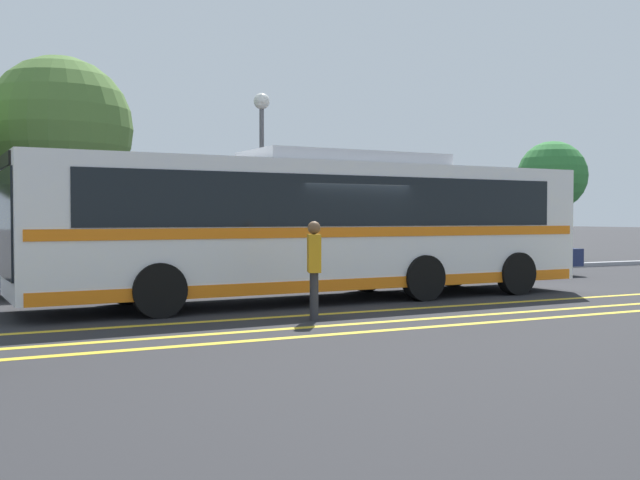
{
  "coord_description": "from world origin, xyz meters",
  "views": [
    {
      "loc": [
        -7.47,
        -14.5,
        1.81
      ],
      "look_at": [
        -0.28,
        0.21,
        1.32
      ],
      "focal_mm": 42.0,
      "sensor_mm": 36.0,
      "label": 1
    }
  ],
  "objects_px": {
    "parked_car_1": "(97,263)",
    "street_lamp": "(262,143)",
    "transit_bus": "(321,223)",
    "parked_car_2": "(339,256)",
    "tree_1": "(60,129)",
    "pedestrian_1": "(314,264)",
    "parked_car_3": "(504,254)",
    "tree_2": "(552,176)"
  },
  "relations": [
    {
      "from": "parked_car_3",
      "to": "street_lamp",
      "type": "height_order",
      "value": "street_lamp"
    },
    {
      "from": "transit_bus",
      "to": "tree_2",
      "type": "distance_m",
      "value": 18.93
    },
    {
      "from": "pedestrian_1",
      "to": "street_lamp",
      "type": "xyz_separation_m",
      "value": [
        2.79,
        9.54,
        3.1
      ]
    },
    {
      "from": "tree_2",
      "to": "parked_car_3",
      "type": "bearing_deg",
      "value": -141.21
    },
    {
      "from": "parked_car_1",
      "to": "street_lamp",
      "type": "relative_size",
      "value": 0.82
    },
    {
      "from": "pedestrian_1",
      "to": "tree_1",
      "type": "relative_size",
      "value": 0.25
    },
    {
      "from": "parked_car_1",
      "to": "parked_car_2",
      "type": "bearing_deg",
      "value": 86.97
    },
    {
      "from": "parked_car_1",
      "to": "street_lamp",
      "type": "xyz_separation_m",
      "value": [
        5.43,
        3.1,
        3.37
      ]
    },
    {
      "from": "parked_car_1",
      "to": "pedestrian_1",
      "type": "height_order",
      "value": "pedestrian_1"
    },
    {
      "from": "parked_car_1",
      "to": "tree_2",
      "type": "bearing_deg",
      "value": 103.74
    },
    {
      "from": "street_lamp",
      "to": "tree_2",
      "type": "distance_m",
      "value": 15.09
    },
    {
      "from": "pedestrian_1",
      "to": "street_lamp",
      "type": "distance_m",
      "value": 10.41
    },
    {
      "from": "tree_1",
      "to": "pedestrian_1",
      "type": "bearing_deg",
      "value": -78.76
    },
    {
      "from": "transit_bus",
      "to": "parked_car_2",
      "type": "xyz_separation_m",
      "value": [
        2.37,
        3.68,
        -0.94
      ]
    },
    {
      "from": "transit_bus",
      "to": "tree_1",
      "type": "height_order",
      "value": "tree_1"
    },
    {
      "from": "tree_2",
      "to": "transit_bus",
      "type": "bearing_deg",
      "value": -148.18
    },
    {
      "from": "street_lamp",
      "to": "pedestrian_1",
      "type": "bearing_deg",
      "value": -106.3
    },
    {
      "from": "transit_bus",
      "to": "parked_car_2",
      "type": "distance_m",
      "value": 4.48
    },
    {
      "from": "transit_bus",
      "to": "street_lamp",
      "type": "height_order",
      "value": "street_lamp"
    },
    {
      "from": "parked_car_1",
      "to": "tree_2",
      "type": "relative_size",
      "value": 0.9
    },
    {
      "from": "parked_car_2",
      "to": "street_lamp",
      "type": "xyz_separation_m",
      "value": [
        -1.1,
        3.03,
        3.34
      ]
    },
    {
      "from": "tree_1",
      "to": "tree_2",
      "type": "bearing_deg",
      "value": -1.54
    },
    {
      "from": "parked_car_2",
      "to": "transit_bus",
      "type": "bearing_deg",
      "value": -34.04
    },
    {
      "from": "parked_car_3",
      "to": "tree_1",
      "type": "height_order",
      "value": "tree_1"
    },
    {
      "from": "transit_bus",
      "to": "parked_car_2",
      "type": "bearing_deg",
      "value": -35.1
    },
    {
      "from": "tree_1",
      "to": "tree_2",
      "type": "distance_m",
      "value": 20.2
    },
    {
      "from": "parked_car_2",
      "to": "tree_1",
      "type": "height_order",
      "value": "tree_1"
    },
    {
      "from": "parked_car_1",
      "to": "parked_car_3",
      "type": "distance_m",
      "value": 12.22
    },
    {
      "from": "parked_car_3",
      "to": "pedestrian_1",
      "type": "bearing_deg",
      "value": 127.7
    },
    {
      "from": "street_lamp",
      "to": "parked_car_1",
      "type": "bearing_deg",
      "value": -150.3
    },
    {
      "from": "transit_bus",
      "to": "parked_car_3",
      "type": "relative_size",
      "value": 2.72
    },
    {
      "from": "pedestrian_1",
      "to": "parked_car_1",
      "type": "bearing_deg",
      "value": 42.93
    },
    {
      "from": "parked_car_2",
      "to": "tree_2",
      "type": "height_order",
      "value": "tree_2"
    },
    {
      "from": "parked_car_1",
      "to": "parked_car_3",
      "type": "relative_size",
      "value": 0.96
    },
    {
      "from": "transit_bus",
      "to": "parked_car_3",
      "type": "height_order",
      "value": "transit_bus"
    },
    {
      "from": "transit_bus",
      "to": "pedestrian_1",
      "type": "distance_m",
      "value": 3.29
    },
    {
      "from": "street_lamp",
      "to": "tree_2",
      "type": "relative_size",
      "value": 1.1
    },
    {
      "from": "parked_car_2",
      "to": "tree_2",
      "type": "bearing_deg",
      "value": 113.41
    },
    {
      "from": "parked_car_1",
      "to": "tree_2",
      "type": "xyz_separation_m",
      "value": [
        20.17,
        6.33,
        2.87
      ]
    },
    {
      "from": "transit_bus",
      "to": "tree_2",
      "type": "relative_size",
      "value": 2.57
    },
    {
      "from": "parked_car_3",
      "to": "tree_1",
      "type": "bearing_deg",
      "value": 64.47
    },
    {
      "from": "parked_car_1",
      "to": "pedestrian_1",
      "type": "distance_m",
      "value": 6.96
    }
  ]
}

